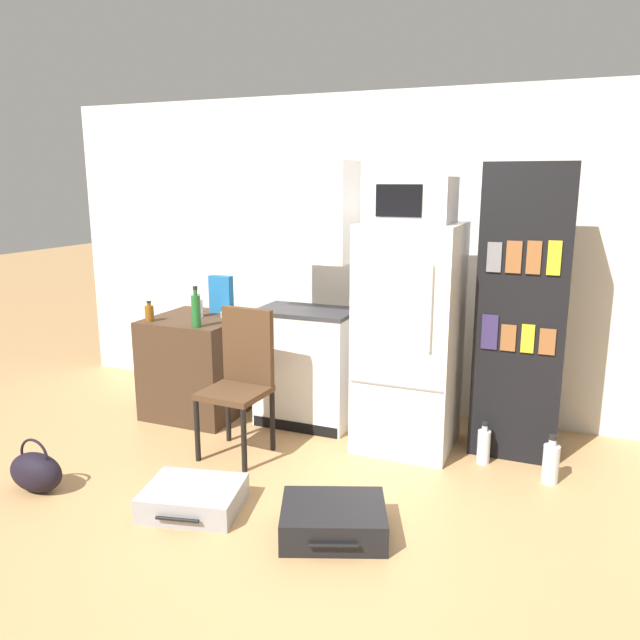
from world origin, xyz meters
TOP-DOWN VIEW (x-y plane):
  - ground_plane at (0.00, 0.00)m, footprint 24.00×24.00m
  - wall_back at (0.20, 2.00)m, footprint 6.40×0.10m
  - side_table at (-1.37, 1.25)m, footprint 0.70×0.71m
  - kitchen_hutch at (-0.49, 1.38)m, footprint 0.72×0.45m
  - refrigerator at (0.32, 1.28)m, footprint 0.65×0.67m
  - microwave at (0.32, 1.28)m, footprint 0.51×0.41m
  - bookshelf at (1.03, 1.43)m, footprint 0.56×0.35m
  - bottle_amber_beer at (-1.62, 0.99)m, footprint 0.07×0.07m
  - bottle_green_tall at (-1.18, 0.96)m, footprint 0.07×0.07m
  - bottle_milk_white at (-1.37, 1.26)m, footprint 0.08×0.08m
  - bowl at (-1.13, 1.35)m, footprint 0.15×0.15m
  - cereal_box at (-1.29, 1.48)m, footprint 0.19×0.07m
  - chair at (-0.69, 0.74)m, footprint 0.42×0.43m
  - suitcase_large_flat at (0.27, -0.01)m, footprint 0.67×0.60m
  - suitcase_small_flat at (-0.56, -0.07)m, footprint 0.62×0.54m
  - handbag at (-1.55, -0.25)m, footprint 0.36×0.20m
  - water_bottle_front at (1.29, 1.04)m, footprint 0.10×0.10m
  - water_bottle_middle at (0.87, 1.17)m, footprint 0.08×0.08m

SIDE VIEW (x-z plane):
  - ground_plane at x=0.00m, z-range 0.00..0.00m
  - suitcase_small_flat at x=-0.56m, z-range 0.00..0.14m
  - suitcase_large_flat at x=0.27m, z-range 0.00..0.17m
  - water_bottle_middle at x=0.87m, z-range -0.02..0.26m
  - handbag at x=-1.55m, z-range -0.04..0.29m
  - water_bottle_front at x=1.29m, z-range -0.02..0.28m
  - side_table at x=-1.37m, z-range 0.00..0.78m
  - chair at x=-0.69m, z-range 0.07..1.06m
  - refrigerator at x=0.32m, z-range 0.00..1.55m
  - bowl at x=-1.13m, z-range 0.78..0.82m
  - bottle_amber_beer at x=-1.62m, z-range 0.77..0.93m
  - bottle_milk_white at x=-1.37m, z-range 0.77..0.95m
  - bottle_green_tall at x=-1.18m, z-range 0.76..1.06m
  - kitchen_hutch at x=-0.49m, z-range -0.07..1.90m
  - cereal_box at x=-1.29m, z-range 0.78..1.08m
  - bookshelf at x=1.03m, z-range 0.00..1.94m
  - wall_back at x=0.20m, z-range 0.00..2.49m
  - microwave at x=0.32m, z-range 1.55..1.85m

